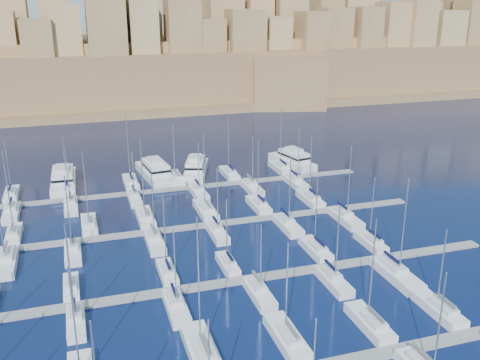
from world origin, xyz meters
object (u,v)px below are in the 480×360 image
object	(u,v)px
sailboat_2	(202,351)
motor_yacht_a	(63,179)
sailboat_4	(370,323)
motor_yacht_b	(155,171)
motor_yacht_d	(293,160)
motor_yacht_c	(196,168)

from	to	relation	value
sailboat_2	motor_yacht_a	world-z (taller)	sailboat_2
sailboat_4	motor_yacht_b	distance (m)	72.49
motor_yacht_d	sailboat_2	bearing A→B (deg)	-120.63
sailboat_4	motor_yacht_c	size ratio (longest dim) A/B	0.93
sailboat_4	motor_yacht_b	bearing A→B (deg)	103.36
motor_yacht_c	motor_yacht_d	world-z (taller)	same
sailboat_4	motor_yacht_d	world-z (taller)	sailboat_4
sailboat_4	motor_yacht_b	world-z (taller)	sailboat_4
sailboat_2	sailboat_4	world-z (taller)	sailboat_2
motor_yacht_a	motor_yacht_d	bearing A→B (deg)	-1.08
motor_yacht_a	motor_yacht_d	world-z (taller)	same
motor_yacht_a	motor_yacht_d	size ratio (longest dim) A/B	1.11
motor_yacht_a	motor_yacht_b	bearing A→B (deg)	-0.00
sailboat_2	motor_yacht_c	size ratio (longest dim) A/B	1.09
sailboat_2	motor_yacht_d	xyz separation A→B (m)	(40.66, 68.66, 0.94)
sailboat_2	motor_yacht_b	bearing A→B (deg)	85.53
sailboat_2	sailboat_4	xyz separation A→B (m)	(22.20, -0.81, -0.03)
sailboat_4	motor_yacht_d	size ratio (longest dim) A/B	0.96
motor_yacht_c	motor_yacht_a	bearing A→B (deg)	178.54
sailboat_4	motor_yacht_d	distance (m)	71.88
motor_yacht_b	motor_yacht_c	xyz separation A→B (m)	(9.82, -0.78, 0.00)
motor_yacht_d	motor_yacht_a	bearing A→B (deg)	178.92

